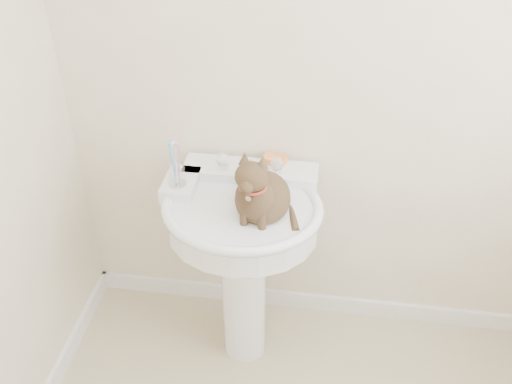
% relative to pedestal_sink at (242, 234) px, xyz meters
% --- Properties ---
extents(wall_back, '(2.20, 0.00, 2.50)m').
position_rel_pedestal_sink_xyz_m(wall_back, '(0.33, 0.29, 0.58)').
color(wall_back, beige).
rests_on(wall_back, ground).
extents(baseboard_back, '(2.20, 0.02, 0.09)m').
position_rel_pedestal_sink_xyz_m(baseboard_back, '(0.33, 0.28, -0.63)').
color(baseboard_back, white).
rests_on(baseboard_back, floor).
extents(pedestal_sink, '(0.62, 0.61, 0.86)m').
position_rel_pedestal_sink_xyz_m(pedestal_sink, '(0.00, 0.00, 0.00)').
color(pedestal_sink, white).
rests_on(pedestal_sink, floor).
extents(faucet, '(0.28, 0.12, 0.14)m').
position_rel_pedestal_sink_xyz_m(faucet, '(0.00, 0.15, 0.23)').
color(faucet, silver).
rests_on(faucet, pedestal_sink).
extents(soap_bar, '(0.10, 0.08, 0.03)m').
position_rel_pedestal_sink_xyz_m(soap_bar, '(0.09, 0.24, 0.20)').
color(soap_bar, orange).
rests_on(soap_bar, pedestal_sink).
extents(toothbrush_cup, '(0.07, 0.07, 0.18)m').
position_rel_pedestal_sink_xyz_m(toothbrush_cup, '(-0.25, 0.04, 0.23)').
color(toothbrush_cup, silver).
rests_on(toothbrush_cup, pedestal_sink).
extents(cat, '(0.22, 0.28, 0.41)m').
position_rel_pedestal_sink_xyz_m(cat, '(0.08, -0.04, 0.23)').
color(cat, brown).
rests_on(cat, pedestal_sink).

